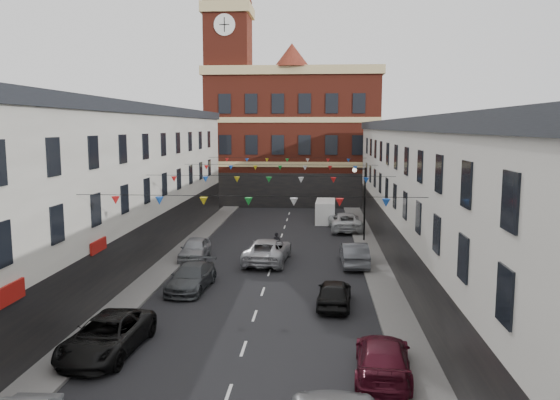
% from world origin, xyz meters
% --- Properties ---
extents(ground, '(160.00, 160.00, 0.00)m').
position_xyz_m(ground, '(0.00, 0.00, 0.00)').
color(ground, black).
rests_on(ground, ground).
extents(pavement_left, '(1.80, 64.00, 0.15)m').
position_xyz_m(pavement_left, '(-6.90, 2.00, 0.07)').
color(pavement_left, '#605E5B').
rests_on(pavement_left, ground).
extents(pavement_right, '(1.80, 64.00, 0.15)m').
position_xyz_m(pavement_right, '(6.90, 2.00, 0.07)').
color(pavement_right, '#605E5B').
rests_on(pavement_right, ground).
extents(terrace_left, '(8.40, 56.00, 10.70)m').
position_xyz_m(terrace_left, '(-11.78, 1.00, 5.35)').
color(terrace_left, beige).
rests_on(terrace_left, ground).
extents(terrace_right, '(8.40, 56.00, 9.70)m').
position_xyz_m(terrace_right, '(11.78, 1.00, 4.85)').
color(terrace_right, beige).
rests_on(terrace_right, ground).
extents(civic_building, '(20.60, 13.30, 18.50)m').
position_xyz_m(civic_building, '(0.00, 37.95, 8.14)').
color(civic_building, maroon).
rests_on(civic_building, ground).
extents(clock_tower, '(5.60, 5.60, 30.00)m').
position_xyz_m(clock_tower, '(-7.50, 35.00, 14.93)').
color(clock_tower, maroon).
rests_on(clock_tower, ground).
extents(distant_hill, '(40.00, 14.00, 10.00)m').
position_xyz_m(distant_hill, '(-4.00, 62.00, 5.00)').
color(distant_hill, '#314F25').
rests_on(distant_hill, ground).
extents(street_lamp, '(1.10, 0.36, 6.00)m').
position_xyz_m(street_lamp, '(6.55, 14.00, 3.90)').
color(street_lamp, black).
rests_on(street_lamp, ground).
extents(car_left_c, '(2.86, 5.60, 1.51)m').
position_xyz_m(car_left_c, '(-5.50, -8.85, 0.76)').
color(car_left_c, black).
rests_on(car_left_c, ground).
extents(car_left_d, '(2.37, 5.09, 1.44)m').
position_xyz_m(car_left_d, '(-4.11, 0.13, 0.72)').
color(car_left_d, '#3C4044').
rests_on(car_left_d, ground).
extents(car_left_e, '(1.88, 4.47, 1.51)m').
position_xyz_m(car_left_e, '(-5.50, 7.19, 0.76)').
color(car_left_e, '#999BA1').
rests_on(car_left_e, ground).
extents(car_right_c, '(2.46, 5.13, 1.44)m').
position_xyz_m(car_right_c, '(5.50, -10.21, 0.72)').
color(car_right_c, '#4E0F1E').
rests_on(car_right_c, ground).
extents(car_right_d, '(2.01, 4.33, 1.44)m').
position_xyz_m(car_right_d, '(3.94, -2.26, 0.72)').
color(car_right_d, black).
rests_on(car_right_d, ground).
extents(car_right_e, '(1.82, 4.89, 1.60)m').
position_xyz_m(car_right_e, '(5.50, 6.24, 0.80)').
color(car_right_e, '#53565B').
rests_on(car_right_e, ground).
extents(car_right_f, '(2.94, 5.99, 1.64)m').
position_xyz_m(car_right_f, '(5.50, 18.76, 0.82)').
color(car_right_f, silver).
rests_on(car_right_f, ground).
extents(moving_car, '(3.20, 6.14, 1.65)m').
position_xyz_m(moving_car, '(-0.36, 6.72, 0.83)').
color(moving_car, '#AFB1B7').
rests_on(moving_car, ground).
extents(white_van, '(2.00, 4.80, 2.09)m').
position_xyz_m(white_van, '(3.80, 23.09, 1.05)').
color(white_van, white).
rests_on(white_van, ground).
extents(pedestrian, '(0.59, 0.41, 1.57)m').
position_xyz_m(pedestrian, '(0.06, 9.33, 0.78)').
color(pedestrian, black).
rests_on(pedestrian, ground).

